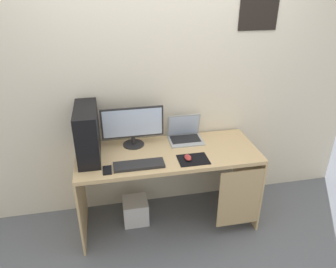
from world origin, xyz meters
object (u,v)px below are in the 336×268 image
at_px(pc_tower, 88,133).
at_px(laptop, 185,135).
at_px(subwoofer, 136,210).
at_px(monitor, 133,126).
at_px(keyboard, 139,165).
at_px(mouse_left, 188,158).
at_px(cell_phone, 107,170).

height_order(pc_tower, laptop, pc_tower).
bearing_deg(subwoofer, pc_tower, 177.68).
bearing_deg(laptop, monitor, -177.38).
bearing_deg(subwoofer, monitor, 78.39).
bearing_deg(keyboard, mouse_left, 2.72).
relative_size(mouse_left, subwoofer, 0.40).
distance_m(mouse_left, subwoofer, 0.84).
height_order(monitor, laptop, monitor).
height_order(pc_tower, keyboard, pc_tower).
bearing_deg(laptop, subwoofer, -163.07).
relative_size(pc_tower, cell_phone, 3.79).
bearing_deg(pc_tower, monitor, 17.28).
distance_m(keyboard, subwoofer, 0.70).
relative_size(pc_tower, mouse_left, 5.13).
relative_size(keyboard, mouse_left, 4.38).
height_order(monitor, mouse_left, monitor).
relative_size(laptop, cell_phone, 2.43).
relative_size(monitor, keyboard, 1.33).
bearing_deg(keyboard, laptop, 38.62).
xyz_separation_m(mouse_left, cell_phone, (-0.68, -0.04, -0.02)).
xyz_separation_m(pc_tower, laptop, (0.89, 0.14, -0.18)).
bearing_deg(laptop, mouse_left, -100.15).
bearing_deg(keyboard, pc_tower, 148.30).
bearing_deg(keyboard, subwoofer, 98.50).
height_order(keyboard, cell_phone, keyboard).
distance_m(laptop, keyboard, 0.63).
bearing_deg(pc_tower, mouse_left, -15.39).
distance_m(laptop, mouse_left, 0.38).
relative_size(keyboard, cell_phone, 3.23).
distance_m(pc_tower, subwoofer, 0.95).
distance_m(laptop, subwoofer, 0.89).
height_order(laptop, cell_phone, laptop).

